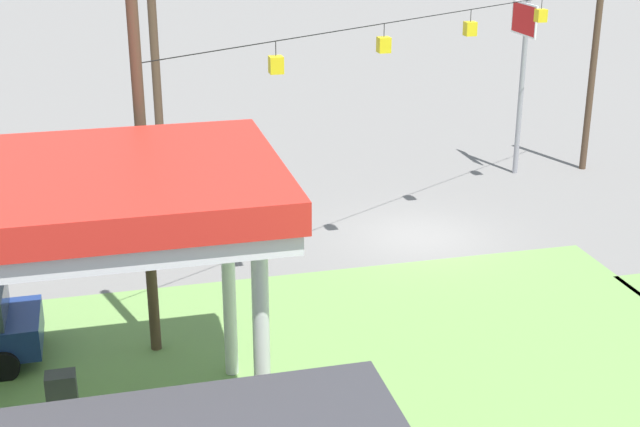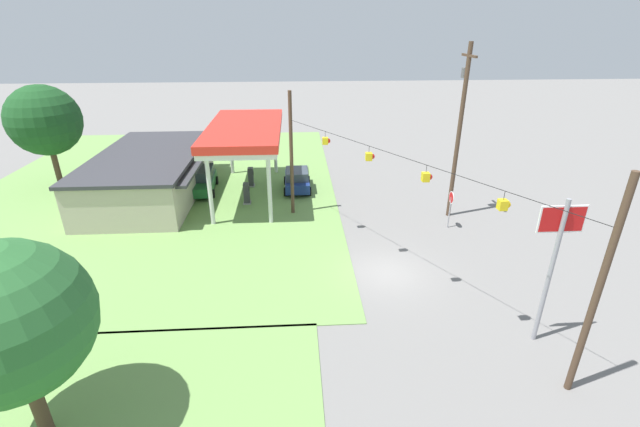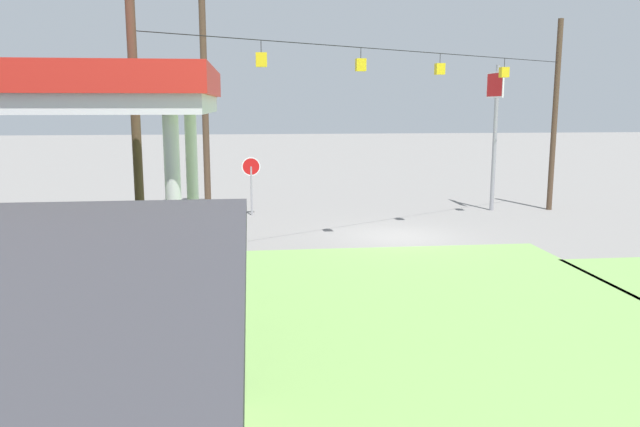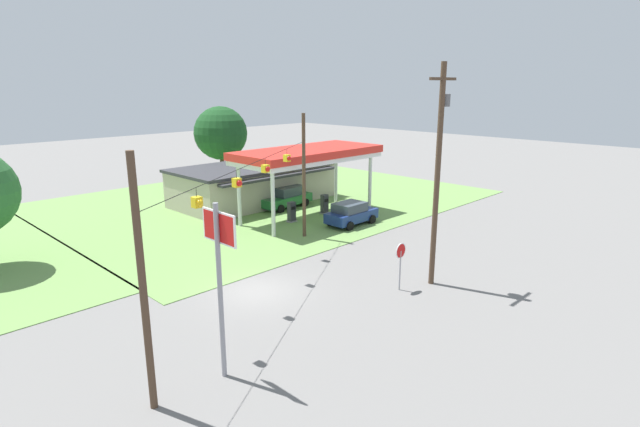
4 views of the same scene
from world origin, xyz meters
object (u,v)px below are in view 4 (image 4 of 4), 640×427
(fuel_pump_far, at_px, (324,205))
(tree_behind_station, at_px, (221,133))
(car_at_pumps_rear, at_px, (286,197))
(utility_pole_main, at_px, (438,166))
(stop_sign_roadside, at_px, (401,256))
(gas_station_canopy, at_px, (308,155))
(fuel_pump_near, at_px, (292,213))
(gas_station_store, at_px, (254,183))
(stop_sign_overhead, at_px, (220,258))
(car_at_pumps_front, at_px, (351,213))

(fuel_pump_far, relative_size, tree_behind_station, 0.20)
(car_at_pumps_rear, xyz_separation_m, utility_pole_main, (-5.67, -17.84, 5.30))
(fuel_pump_far, bearing_deg, stop_sign_roadside, -122.07)
(gas_station_canopy, xyz_separation_m, car_at_pumps_rear, (0.99, 3.73, -3.99))
(fuel_pump_near, bearing_deg, car_at_pumps_rear, 53.37)
(stop_sign_roadside, relative_size, utility_pole_main, 0.22)
(gas_station_store, relative_size, tree_behind_station, 1.73)
(stop_sign_roadside, bearing_deg, fuel_pump_near, -109.78)
(stop_sign_overhead, bearing_deg, fuel_pump_near, 40.99)
(gas_station_store, xyz_separation_m, fuel_pump_near, (-2.26, -7.39, -0.91))
(fuel_pump_far, bearing_deg, tree_behind_station, 86.53)
(stop_sign_overhead, bearing_deg, utility_pole_main, -2.78)
(gas_station_store, xyz_separation_m, stop_sign_roadside, (-7.09, -20.81, 0.15))
(stop_sign_roadside, bearing_deg, stop_sign_overhead, 0.35)
(gas_station_canopy, height_order, stop_sign_roadside, gas_station_canopy)
(gas_station_store, distance_m, fuel_pump_far, 7.56)
(stop_sign_roadside, xyz_separation_m, stop_sign_overhead, (-10.69, -0.07, 2.64))
(stop_sign_overhead, relative_size, tree_behind_station, 0.80)
(car_at_pumps_front, bearing_deg, tree_behind_station, 83.62)
(car_at_pumps_rear, distance_m, stop_sign_roadside, 18.79)
(gas_station_store, height_order, fuel_pump_near, gas_station_store)
(stop_sign_roadside, distance_m, tree_behind_station, 30.55)
(car_at_pumps_rear, height_order, stop_sign_overhead, stop_sign_overhead)
(fuel_pump_far, height_order, utility_pole_main, utility_pole_main)
(fuel_pump_near, distance_m, stop_sign_overhead, 20.90)
(fuel_pump_near, bearing_deg, stop_sign_overhead, -139.01)
(utility_pole_main, bearing_deg, stop_sign_overhead, 177.22)
(gas_station_store, height_order, tree_behind_station, tree_behind_station)
(gas_station_store, distance_m, fuel_pump_near, 7.78)
(gas_station_store, relative_size, car_at_pumps_front, 3.37)
(stop_sign_roadside, xyz_separation_m, tree_behind_station, (9.35, 28.86, 3.55))
(car_at_pumps_rear, bearing_deg, tree_behind_station, -102.48)
(tree_behind_station, bearing_deg, gas_station_canopy, -100.02)
(stop_sign_roadside, height_order, tree_behind_station, tree_behind_station)
(car_at_pumps_rear, bearing_deg, gas_station_store, -85.96)
(car_at_pumps_rear, distance_m, stop_sign_overhead, 25.38)
(car_at_pumps_front, height_order, stop_sign_overhead, stop_sign_overhead)
(utility_pole_main, xyz_separation_m, tree_behind_station, (7.41, 29.54, -0.87))
(car_at_pumps_front, bearing_deg, stop_sign_roadside, -127.73)
(fuel_pump_far, bearing_deg, car_at_pumps_rear, 102.19)
(gas_station_canopy, xyz_separation_m, stop_sign_overhead, (-17.32, -13.49, -0.46))
(utility_pole_main, bearing_deg, fuel_pump_near, 78.40)
(gas_station_canopy, height_order, stop_sign_overhead, stop_sign_overhead)
(car_at_pumps_front, distance_m, stop_sign_overhead, 20.84)
(gas_station_canopy, xyz_separation_m, stop_sign_roadside, (-6.62, -13.43, -3.10))
(gas_station_canopy, xyz_separation_m, tree_behind_station, (2.73, 15.43, 0.45))
(gas_station_store, relative_size, fuel_pump_far, 8.84)
(stop_sign_overhead, bearing_deg, tree_behind_station, 55.28)
(stop_sign_roadside, bearing_deg, tree_behind_station, -107.95)
(gas_station_canopy, relative_size, stop_sign_overhead, 1.84)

